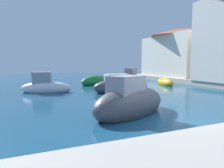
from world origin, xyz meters
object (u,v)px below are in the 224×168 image
moored_boat_8 (165,82)px  waterfront_building_annex (177,52)px  moored_boat_1 (121,86)px  moored_boat_7 (46,87)px  moored_boat_0 (130,77)px  moored_boat_5 (130,102)px  moored_boat_3 (95,81)px

moored_boat_8 → waterfront_building_annex: size_ratio=0.36×
waterfront_building_annex → moored_boat_1: bearing=-147.7°
moored_boat_7 → waterfront_building_annex: bearing=32.2°
moored_boat_7 → moored_boat_8: moored_boat_7 is taller
moored_boat_0 → moored_boat_5: bearing=21.1°
moored_boat_8 → moored_boat_1: bearing=131.3°
moored_boat_1 → waterfront_building_annex: (11.62, 7.35, 3.16)m
moored_boat_1 → moored_boat_5: 6.55m
moored_boat_0 → moored_boat_8: moored_boat_0 is taller
moored_boat_3 → moored_boat_5: (-2.37, -12.32, 0.17)m
moored_boat_8 → waterfront_building_annex: bearing=-32.9°
moored_boat_3 → moored_boat_5: size_ratio=0.90×
moored_boat_1 → moored_boat_8: moored_boat_1 is taller
moored_boat_3 → moored_boat_8: size_ratio=1.20×
moored_boat_0 → waterfront_building_annex: size_ratio=0.41×
moored_boat_0 → moored_boat_7: moored_boat_0 is taller
moored_boat_3 → moored_boat_7: (-5.20, -4.16, 0.08)m
moored_boat_1 → moored_boat_3: moored_boat_1 is taller
moored_boat_0 → moored_boat_5: size_ratio=0.85×
moored_boat_1 → moored_boat_7: bearing=160.9°
moored_boat_3 → moored_boat_5: 12.55m
moored_boat_0 → waterfront_building_annex: (6.64, -0.49, 3.12)m
moored_boat_1 → waterfront_building_annex: waterfront_building_annex is taller
moored_boat_3 → waterfront_building_annex: bearing=-31.5°
moored_boat_0 → moored_boat_1: 9.29m
moored_boat_5 → moored_boat_7: 8.64m
moored_boat_8 → waterfront_building_annex: (5.19, 4.41, 3.35)m
moored_boat_5 → waterfront_building_annex: waterfront_building_annex is taller
moored_boat_1 → waterfront_building_annex: bearing=34.8°
moored_boat_0 → moored_boat_1: moored_boat_0 is taller
moored_boat_5 → moored_boat_8: size_ratio=1.34×
moored_boat_1 → moored_boat_8: 7.07m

